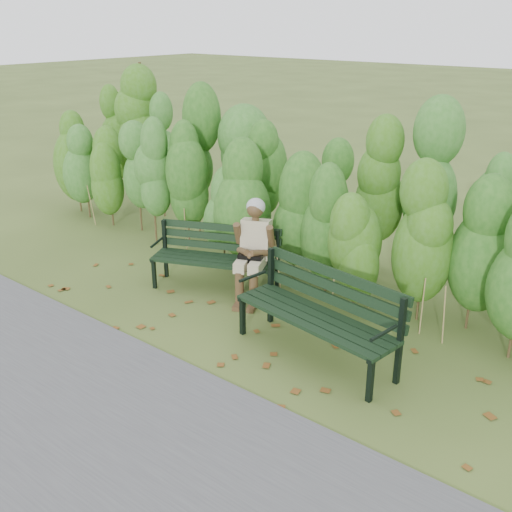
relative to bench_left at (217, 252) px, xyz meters
The scene contains 7 objects.
ground 1.22m from the bench_left, 36.69° to the right, with size 80.00×80.00×0.00m, color #445523.
footpath 3.05m from the bench_left, 72.54° to the right, with size 60.00×2.50×0.01m, color #474749.
hedge_band 1.68m from the bench_left, 52.75° to the left, with size 11.04×1.67×2.42m.
leaf_litter 1.18m from the bench_left, 42.42° to the right, with size 5.84×2.14×0.01m.
bench_left is the anchor object (origin of this frame).
bench_right 2.07m from the bench_left, 16.69° to the right, with size 1.88×0.84×0.91m.
seated_woman 0.60m from the bench_left, ahead, with size 0.61×0.80×1.25m.
Camera 1 is at (3.98, -4.61, 3.29)m, focal length 42.00 mm.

